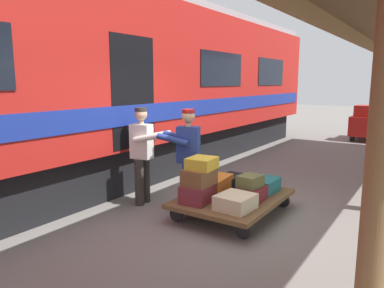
% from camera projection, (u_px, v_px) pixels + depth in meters
% --- Properties ---
extents(ground_plane, '(60.00, 60.00, 0.00)m').
position_uv_depth(ground_plane, '(236.00, 220.00, 5.72)').
color(ground_plane, slate).
extents(train_car, '(3.02, 18.53, 4.00)m').
position_uv_depth(train_car, '(79.00, 86.00, 7.35)').
color(train_car, '#B21E19').
rests_on(train_car, ground_plane).
extents(luggage_cart, '(1.42, 1.94, 0.30)m').
position_uv_depth(luggage_cart, '(233.00, 199.00, 5.93)').
color(luggage_cart, brown).
rests_on(luggage_cart, ground_plane).
extents(suitcase_orange_carryall, '(0.45, 0.68, 0.28)m').
position_uv_depth(suitcase_orange_carryall, '(216.00, 185.00, 6.07)').
color(suitcase_orange_carryall, '#CC6B23').
rests_on(suitcase_orange_carryall, luggage_cart).
extents(suitcase_maroon_trunk, '(0.42, 0.54, 0.20)m').
position_uv_depth(suitcase_maroon_trunk, '(251.00, 193.00, 5.73)').
color(suitcase_maroon_trunk, maroon).
rests_on(suitcase_maroon_trunk, luggage_cart).
extents(suitcase_black_hardshell, '(0.40, 0.58, 0.19)m').
position_uv_depth(suitcase_black_hardshell, '(231.00, 180.00, 6.52)').
color(suitcase_black_hardshell, black).
rests_on(suitcase_black_hardshell, luggage_cart).
extents(suitcase_burgundy_valise, '(0.45, 0.60, 0.27)m').
position_uv_depth(suitcase_burgundy_valise, '(199.00, 193.00, 5.64)').
color(suitcase_burgundy_valise, maroon).
rests_on(suitcase_burgundy_valise, luggage_cart).
extents(suitcase_cream_canvas, '(0.51, 0.56, 0.22)m').
position_uv_depth(suitcase_cream_canvas, '(236.00, 202.00, 5.29)').
color(suitcase_cream_canvas, beige).
rests_on(suitcase_cream_canvas, luggage_cart).
extents(suitcase_teal_softside, '(0.40, 0.57, 0.22)m').
position_uv_depth(suitcase_teal_softside, '(264.00, 185.00, 6.16)').
color(suitcase_teal_softside, '#1E666B').
rests_on(suitcase_teal_softside, luggage_cart).
extents(suitcase_brown_leather, '(0.41, 0.48, 0.25)m').
position_uv_depth(suitcase_brown_leather, '(199.00, 177.00, 5.58)').
color(suitcase_brown_leather, brown).
rests_on(suitcase_brown_leather, suitcase_burgundy_valise).
extents(suitcase_yellow_case, '(0.43, 0.46, 0.18)m').
position_uv_depth(suitcase_yellow_case, '(202.00, 163.00, 5.55)').
color(suitcase_yellow_case, gold).
rests_on(suitcase_yellow_case, suitcase_brown_leather).
extents(suitcase_olive_duffel, '(0.35, 0.41, 0.19)m').
position_uv_depth(suitcase_olive_duffel, '(250.00, 181.00, 5.72)').
color(suitcase_olive_duffel, brown).
rests_on(suitcase_olive_duffel, suitcase_maroon_trunk).
extents(porter_in_overalls, '(0.73, 0.57, 1.70)m').
position_uv_depth(porter_in_overalls, '(187.00, 156.00, 6.01)').
color(porter_in_overalls, navy).
rests_on(porter_in_overalls, ground_plane).
extents(porter_by_door, '(0.71, 0.50, 1.70)m').
position_uv_depth(porter_by_door, '(143.00, 152.00, 6.33)').
color(porter_by_door, '#332D28').
rests_on(porter_by_door, ground_plane).
extents(baggage_tug, '(1.17, 1.75, 1.30)m').
position_uv_depth(baggage_tug, '(369.00, 124.00, 13.36)').
color(baggage_tug, '#B21E19').
rests_on(baggage_tug, ground_plane).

